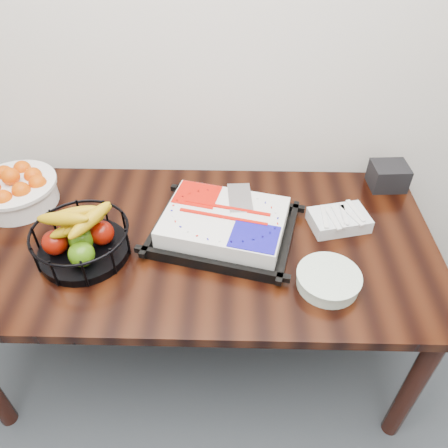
{
  "coord_description": "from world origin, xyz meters",
  "views": [
    {
      "loc": [
        0.13,
        0.8,
        1.89
      ],
      "look_at": [
        0.1,
        1.99,
        0.83
      ],
      "focal_mm": 35.0,
      "sensor_mm": 36.0,
      "label": 1
    }
  ],
  "objects_px": {
    "table": "(198,254)",
    "fruit_basket": "(81,239)",
    "cake_tray": "(224,225)",
    "plate_stack": "(328,280)",
    "napkin_box": "(388,176)",
    "tangerine_bowl": "(14,185)"
  },
  "relations": [
    {
      "from": "tangerine_bowl",
      "to": "fruit_basket",
      "type": "height_order",
      "value": "tangerine_bowl"
    },
    {
      "from": "cake_tray",
      "to": "fruit_basket",
      "type": "distance_m",
      "value": 0.52
    },
    {
      "from": "table",
      "to": "tangerine_bowl",
      "type": "bearing_deg",
      "value": 165.44
    },
    {
      "from": "cake_tray",
      "to": "napkin_box",
      "type": "relative_size",
      "value": 3.96
    },
    {
      "from": "cake_tray",
      "to": "fruit_basket",
      "type": "bearing_deg",
      "value": -167.02
    },
    {
      "from": "table",
      "to": "napkin_box",
      "type": "bearing_deg",
      "value": 23.63
    },
    {
      "from": "cake_tray",
      "to": "plate_stack",
      "type": "height_order",
      "value": "cake_tray"
    },
    {
      "from": "tangerine_bowl",
      "to": "plate_stack",
      "type": "xyz_separation_m",
      "value": [
        1.21,
        -0.42,
        -0.06
      ]
    },
    {
      "from": "cake_tray",
      "to": "tangerine_bowl",
      "type": "relative_size",
      "value": 1.76
    },
    {
      "from": "fruit_basket",
      "to": "plate_stack",
      "type": "relative_size",
      "value": 1.59
    },
    {
      "from": "table",
      "to": "cake_tray",
      "type": "relative_size",
      "value": 3.06
    },
    {
      "from": "table",
      "to": "napkin_box",
      "type": "height_order",
      "value": "napkin_box"
    },
    {
      "from": "fruit_basket",
      "to": "napkin_box",
      "type": "distance_m",
      "value": 1.28
    },
    {
      "from": "cake_tray",
      "to": "napkin_box",
      "type": "bearing_deg",
      "value": 25.23
    },
    {
      "from": "fruit_basket",
      "to": "table",
      "type": "bearing_deg",
      "value": 13.26
    },
    {
      "from": "napkin_box",
      "to": "plate_stack",
      "type": "bearing_deg",
      "value": -120.69
    },
    {
      "from": "cake_tray",
      "to": "tangerine_bowl",
      "type": "distance_m",
      "value": 0.87
    },
    {
      "from": "table",
      "to": "fruit_basket",
      "type": "height_order",
      "value": "fruit_basket"
    },
    {
      "from": "fruit_basket",
      "to": "plate_stack",
      "type": "height_order",
      "value": "fruit_basket"
    },
    {
      "from": "cake_tray",
      "to": "plate_stack",
      "type": "relative_size",
      "value": 2.7
    },
    {
      "from": "plate_stack",
      "to": "napkin_box",
      "type": "relative_size",
      "value": 1.47
    },
    {
      "from": "fruit_basket",
      "to": "plate_stack",
      "type": "distance_m",
      "value": 0.87
    }
  ]
}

